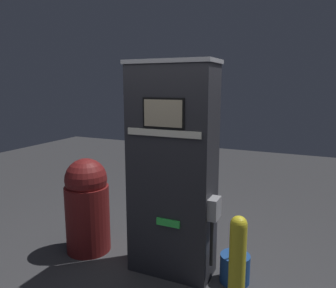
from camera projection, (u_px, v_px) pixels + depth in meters
ground_plane at (164, 280)px, 3.33m from camera, size 14.00×14.00×0.00m
gas_pump at (172, 171)px, 3.31m from camera, size 0.96×0.44×2.19m
safety_bollard at (237, 269)px, 2.63m from camera, size 0.14×0.14×0.95m
trash_bin at (87, 205)px, 3.84m from camera, size 0.51×0.51×1.12m
squeegee_bucket at (235, 268)px, 3.28m from camera, size 0.30×0.30×0.64m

